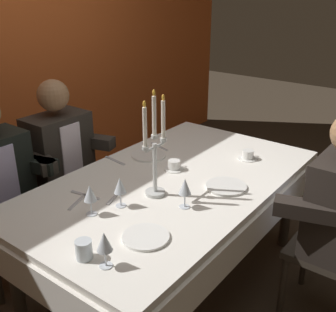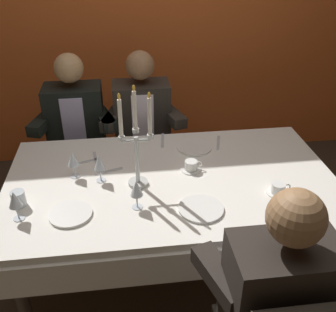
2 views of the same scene
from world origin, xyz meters
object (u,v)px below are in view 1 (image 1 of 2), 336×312
at_px(dinner_plate_2, 146,237).
at_px(seated_diner_1, 59,152).
at_px(wine_glass_1, 185,187).
at_px(wine_glass_2, 90,194).
at_px(candelabra, 155,154).
at_px(coffee_cup_0, 248,155).
at_px(water_tumbler_0, 84,250).
at_px(wine_glass_3, 120,186).
at_px(dinner_plate_0, 149,155).
at_px(dinner_plate_1, 226,186).
at_px(wine_glass_0, 104,243).
at_px(coffee_cup_1, 174,165).
at_px(dining_table, 171,197).

bearing_deg(dinner_plate_2, seated_diner_1, 69.21).
xyz_separation_m(wine_glass_1, wine_glass_2, (-0.34, 0.33, 0.00)).
relative_size(candelabra, coffee_cup_0, 4.46).
relative_size(candelabra, water_tumbler_0, 6.86).
xyz_separation_m(candelabra, coffee_cup_0, (0.75, -0.18, -0.21)).
bearing_deg(wine_glass_3, dinner_plate_0, 27.18).
relative_size(dinner_plate_1, wine_glass_0, 1.43).
xyz_separation_m(dinner_plate_1, coffee_cup_1, (0.02, 0.38, 0.02)).
relative_size(wine_glass_3, coffee_cup_1, 1.24).
height_order(wine_glass_3, coffee_cup_0, wine_glass_3).
height_order(dining_table, dinner_plate_0, dinner_plate_0).
distance_m(water_tumbler_0, coffee_cup_1, 0.97).
distance_m(dining_table, coffee_cup_1, 0.21).
xyz_separation_m(dinner_plate_2, coffee_cup_0, (1.11, 0.05, 0.02)).
bearing_deg(dinner_plate_0, dinner_plate_2, -141.16).
height_order(dinner_plate_0, dinner_plate_2, same).
bearing_deg(candelabra, dining_table, 11.14).
bearing_deg(wine_glass_2, seated_diner_1, 61.10).
distance_m(dinner_plate_1, dinner_plate_2, 0.66).
xyz_separation_m(wine_glass_0, wine_glass_1, (0.59, 0.02, 0.00)).
bearing_deg(seated_diner_1, dining_table, -82.79).
height_order(wine_glass_2, coffee_cup_1, wine_glass_2).
distance_m(wine_glass_0, water_tumbler_0, 0.13).
xyz_separation_m(dinner_plate_0, wine_glass_3, (-0.60, -0.31, 0.11)).
height_order(coffee_cup_0, seated_diner_1, seated_diner_1).
bearing_deg(dinner_plate_2, dinner_plate_1, -3.60).
bearing_deg(wine_glass_2, wine_glass_1, -44.30).
height_order(dinner_plate_2, water_tumbler_0, water_tumbler_0).
bearing_deg(coffee_cup_0, dinner_plate_2, -177.48).
height_order(candelabra, water_tumbler_0, candelabra).
distance_m(dinner_plate_0, seated_diner_1, 0.63).
height_order(wine_glass_3, coffee_cup_1, wine_glass_3).
bearing_deg(wine_glass_2, water_tumbler_0, -137.83).
distance_m(wine_glass_3, water_tumbler_0, 0.46).
xyz_separation_m(candelabra, wine_glass_3, (-0.21, 0.06, -0.13)).
xyz_separation_m(dining_table, coffee_cup_1, (0.13, 0.07, 0.15)).
xyz_separation_m(candelabra, wine_glass_1, (-0.02, -0.21, -0.13)).
height_order(dinner_plate_2, wine_glass_2, wine_glass_2).
bearing_deg(candelabra, coffee_cup_0, -13.54).
relative_size(dinner_plate_2, coffee_cup_1, 1.66).
height_order(dinner_plate_2, seated_diner_1, seated_diner_1).
height_order(dining_table, dinner_plate_2, dinner_plate_2).
xyz_separation_m(dining_table, coffee_cup_0, (0.56, -0.22, 0.15)).
bearing_deg(dinner_plate_1, dinner_plate_2, 176.40).
relative_size(dinner_plate_2, wine_glass_3, 1.34).
xyz_separation_m(wine_glass_2, coffee_cup_0, (1.11, -0.30, -0.09)).
height_order(wine_glass_2, coffee_cup_0, wine_glass_2).
xyz_separation_m(dinner_plate_1, water_tumbler_0, (-0.93, 0.15, 0.04)).
relative_size(dinner_plate_1, seated_diner_1, 0.19).
bearing_deg(dinner_plate_1, wine_glass_2, 149.28).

